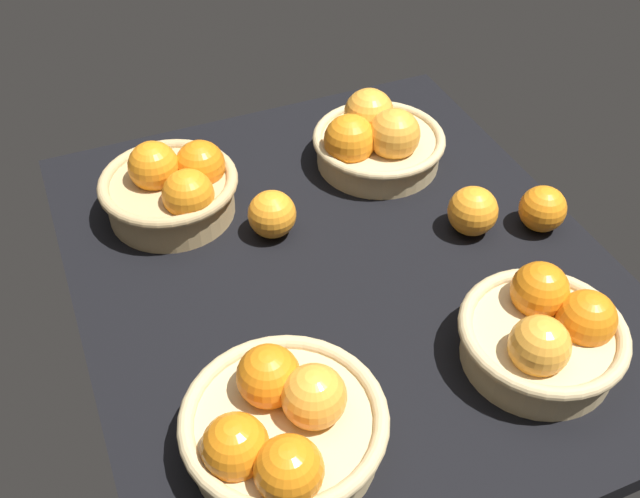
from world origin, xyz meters
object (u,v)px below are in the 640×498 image
Objects in this scene: loose_orange_back_gap at (472,210)px; basket_far_right at (173,188)px; loose_orange_side_gap at (543,209)px; basket_far_left at (282,426)px; basket_near_left at (545,334)px; basket_near_right at (375,140)px; loose_orange_front_gap at (272,214)px.

basket_far_right is at bearing 62.39° from loose_orange_back_gap.
loose_orange_back_gap is 10.37cm from loose_orange_side_gap.
basket_far_left reaches higher than loose_orange_back_gap.
basket_near_right reaches higher than basket_near_left.
loose_orange_side_gap is (-23.74, -48.28, -1.34)cm from basket_far_right.
loose_orange_front_gap is at bearing 69.19° from loose_orange_side_gap.
basket_near_right is at bearing 33.25° from loose_orange_side_gap.
basket_near_left is (-44.24, -33.90, -0.28)cm from basket_far_right.
loose_orange_back_gap is at bearing -57.78° from basket_far_left.
basket_far_right is 2.91× the size of loose_orange_front_gap.
basket_near_left is 40.93cm from loose_orange_front_gap.
loose_orange_side_gap is at bearing -35.04° from basket_near_left.
loose_orange_front_gap is 0.97× the size of loose_orange_back_gap.
basket_near_left reaches higher than loose_orange_back_gap.
basket_near_right is at bearing 15.99° from loose_orange_back_gap.
loose_orange_back_gap reaches higher than loose_orange_side_gap.
basket_near_right is at bearing 1.42° from basket_near_left.
basket_near_left is at bearing 144.96° from loose_orange_side_gap.
loose_orange_front_gap is 1.03× the size of loose_orange_side_gap.
basket_near_right reaches higher than loose_orange_side_gap.
basket_near_right is 2.92× the size of loose_orange_back_gap.
loose_orange_front_gap is at bearing 32.82° from basket_near_left.
basket_near_right is 3.03× the size of loose_orange_front_gap.
basket_near_left is 2.96× the size of loose_orange_side_gap.
loose_orange_front_gap is at bearing 68.98° from loose_orange_back_gap.
basket_far_right is at bearing 0.55° from basket_far_left.
loose_orange_side_gap is (-13.89, -36.55, -0.09)cm from loose_orange_front_gap.
basket_near_left is at bearing 169.09° from loose_orange_back_gap.
loose_orange_front_gap reaches higher than loose_orange_side_gap.
basket_near_right is 54.66cm from basket_far_left.
basket_far_left is (-44.03, 32.39, 0.07)cm from basket_near_right.
basket_near_left is at bearing -147.18° from loose_orange_front_gap.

